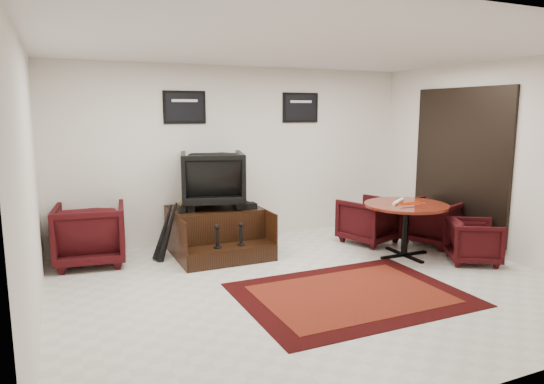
{
  "coord_description": "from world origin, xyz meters",
  "views": [
    {
      "loc": [
        -2.76,
        -4.94,
        2.09
      ],
      "look_at": [
        -0.14,
        0.9,
        1.02
      ],
      "focal_mm": 32.0,
      "sensor_mm": 36.0,
      "label": 1
    }
  ],
  "objects": [
    {
      "name": "shoes_pair",
      "position": [
        -1.11,
        1.77,
        0.72
      ],
      "size": [
        0.23,
        0.27,
        0.1
      ],
      "color": "black",
      "rests_on": "shine_podium"
    },
    {
      "name": "shine_chair",
      "position": [
        -0.64,
        1.95,
        1.14
      ],
      "size": [
        1.09,
        1.05,
        0.93
      ],
      "primitive_type": "imported",
      "rotation": [
        0.0,
        0.0,
        2.89
      ],
      "color": "black",
      "rests_on": "shine_podium"
    },
    {
      "name": "area_rug",
      "position": [
        0.24,
        -0.47,
        0.01
      ],
      "size": [
        2.52,
        1.89,
        0.01
      ],
      "color": "black",
      "rests_on": "ground"
    },
    {
      "name": "table_chair_back",
      "position": [
        1.77,
        1.35,
        0.4
      ],
      "size": [
        0.96,
        0.93,
        0.8
      ],
      "primitive_type": "imported",
      "rotation": [
        0.0,
        0.0,
        3.46
      ],
      "color": "black",
      "rests_on": "ground"
    },
    {
      "name": "shine_podium",
      "position": [
        -0.64,
        1.81,
        0.31
      ],
      "size": [
        1.3,
        1.34,
        0.67
      ],
      "color": "black",
      "rests_on": "ground"
    },
    {
      "name": "paper_roll",
      "position": [
        1.72,
        0.59,
        0.8
      ],
      "size": [
        0.37,
        0.29,
        0.05
      ],
      "primitive_type": "cylinder",
      "rotation": [
        0.0,
        1.57,
        0.62
      ],
      "color": "white",
      "rests_on": "meeting_table"
    },
    {
      "name": "armchair_side",
      "position": [
        -2.39,
        1.99,
        0.46
      ],
      "size": [
        1.0,
        0.95,
        0.93
      ],
      "primitive_type": "imported",
      "rotation": [
        0.0,
        0.0,
        3.01
      ],
      "color": "black",
      "rests_on": "ground"
    },
    {
      "name": "ground",
      "position": [
        0.0,
        0.0,
        0.0
      ],
      "size": [
        6.0,
        6.0,
        0.0
      ],
      "primitive_type": "plane",
      "color": "silver",
      "rests_on": "ground"
    },
    {
      "name": "table_chair_corner",
      "position": [
        2.47,
        -0.13,
        0.33
      ],
      "size": [
        0.85,
        0.87,
        0.67
      ],
      "primitive_type": "imported",
      "rotation": [
        0.0,
        0.0,
        1.03
      ],
      "color": "black",
      "rests_on": "ground"
    },
    {
      "name": "umbrella_hooked",
      "position": [
        -1.43,
        1.79,
        0.41
      ],
      "size": [
        0.3,
        0.11,
        0.81
      ],
      "primitive_type": null,
      "color": "black",
      "rests_on": "ground"
    },
    {
      "name": "meeting_table",
      "position": [
        1.8,
        0.5,
        0.68
      ],
      "size": [
        1.19,
        1.19,
        0.78
      ],
      "color": "#4D170B",
      "rests_on": "ground"
    },
    {
      "name": "room_shell",
      "position": [
        0.41,
        0.12,
        1.79
      ],
      "size": [
        6.02,
        5.02,
        2.81
      ],
      "color": "silver",
      "rests_on": "ground"
    },
    {
      "name": "table_chair_window",
      "position": [
        2.63,
        0.83,
        0.4
      ],
      "size": [
        0.95,
        0.98,
        0.79
      ],
      "primitive_type": "imported",
      "rotation": [
        0.0,
        0.0,
        1.95
      ],
      "color": "black",
      "rests_on": "ground"
    },
    {
      "name": "polish_kit",
      "position": [
        -0.23,
        1.59,
        0.71
      ],
      "size": [
        0.26,
        0.18,
        0.09
      ],
      "primitive_type": "cube",
      "rotation": [
        0.0,
        0.0,
        -0.03
      ],
      "color": "black",
      "rests_on": "shine_podium"
    },
    {
      "name": "umbrella_black",
      "position": [
        -1.38,
        1.69,
        0.43
      ],
      "size": [
        0.32,
        0.12,
        0.86
      ],
      "primitive_type": null,
      "color": "black",
      "rests_on": "ground"
    },
    {
      "name": "table_clutter",
      "position": [
        1.82,
        0.46,
        0.78
      ],
      "size": [
        0.57,
        0.31,
        0.01
      ],
      "color": "#D5430B",
      "rests_on": "meeting_table"
    }
  ]
}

